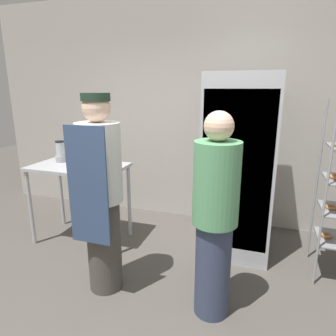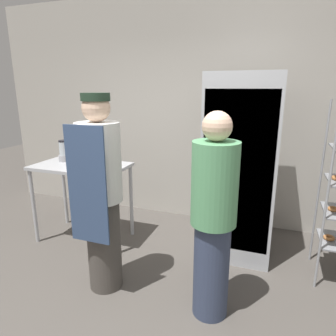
{
  "view_description": "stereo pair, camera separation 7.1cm",
  "coord_description": "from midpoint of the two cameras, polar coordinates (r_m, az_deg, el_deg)",
  "views": [
    {
      "loc": [
        0.8,
        -1.7,
        1.81
      ],
      "look_at": [
        -0.02,
        0.78,
        1.11
      ],
      "focal_mm": 32.0,
      "sensor_mm": 36.0,
      "label": 1
    },
    {
      "loc": [
        0.87,
        -1.68,
        1.81
      ],
      "look_at": [
        -0.02,
        0.78,
        1.11
      ],
      "focal_mm": 32.0,
      "sensor_mm": 36.0,
      "label": 2
    }
  ],
  "objects": [
    {
      "name": "person_customer",
      "position": [
        2.35,
        9.5,
        -9.41
      ],
      "size": [
        0.35,
        0.35,
        1.66
      ],
      "color": "#333D56",
      "rests_on": "ground_plane"
    },
    {
      "name": "ground_plane",
      "position": [
        2.61,
        -5.36,
        -28.93
      ],
      "size": [
        14.0,
        14.0,
        0.0
      ],
      "primitive_type": "plane",
      "color": "#4C4742"
    },
    {
      "name": "person_baker",
      "position": [
        2.67,
        -11.92,
        -4.73
      ],
      "size": [
        0.38,
        0.39,
        1.77
      ],
      "color": "#47423D",
      "rests_on": "ground_plane"
    },
    {
      "name": "blender_pitcher",
      "position": [
        3.85,
        -18.76,
        2.92
      ],
      "size": [
        0.13,
        0.13,
        0.26
      ],
      "color": "#99999E",
      "rests_on": "prep_counter"
    },
    {
      "name": "donut_box",
      "position": [
        3.51,
        -14.26,
        0.98
      ],
      "size": [
        0.27,
        0.19,
        0.23
      ],
      "color": "silver",
      "rests_on": "prep_counter"
    },
    {
      "name": "refrigerator",
      "position": [
        3.32,
        14.31,
        0.1
      ],
      "size": [
        0.74,
        0.76,
        1.96
      ],
      "color": "#ADAFB5",
      "rests_on": "ground_plane"
    },
    {
      "name": "back_wall",
      "position": [
        4.09,
        8.09,
        10.62
      ],
      "size": [
        6.4,
        0.12,
        3.01
      ],
      "primitive_type": "cube",
      "color": "#ADA89E",
      "rests_on": "ground_plane"
    },
    {
      "name": "prep_counter",
      "position": [
        3.66,
        -15.62,
        -1.24
      ],
      "size": [
        1.08,
        0.64,
        0.94
      ],
      "color": "#ADAFB5",
      "rests_on": "ground_plane"
    }
  ]
}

